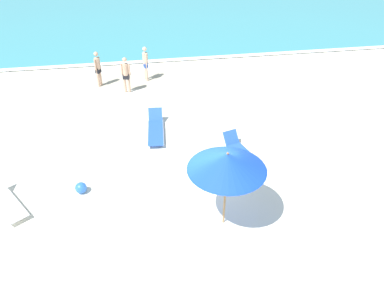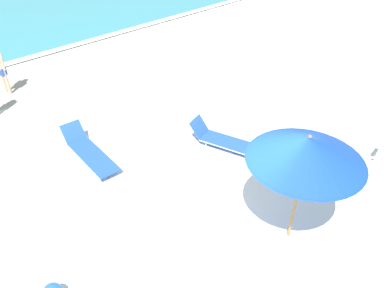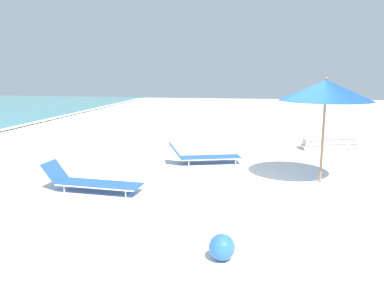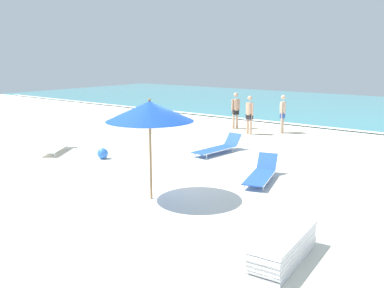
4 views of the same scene
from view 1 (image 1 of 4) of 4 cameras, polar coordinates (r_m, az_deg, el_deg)
name	(u,v)px [view 1 (image 1 of 4)]	position (r m, az deg, el deg)	size (l,w,h in m)	color
ground_plane	(190,198)	(12.18, -0.28, -8.21)	(60.00, 60.00, 0.16)	silver
ocean_water	(148,17)	(30.77, -6.78, 18.60)	(60.00, 18.58, 0.07)	teal
beach_umbrella	(227,162)	(9.88, 5.38, -2.77)	(2.15, 2.15, 2.53)	#9E7547
lounger_stack	(372,224)	(12.05, 25.77, -10.95)	(0.78, 1.95, 0.49)	white
sun_lounger_under_umbrella	(156,129)	(15.09, -5.57, 2.33)	(0.78, 2.28, 0.62)	blue
sun_lounger_beside_umbrella	(242,152)	(13.76, 7.67, -1.29)	(1.18, 2.18, 0.63)	blue
sun_lounger_near_water_left	(5,201)	(12.94, -26.56, -7.84)	(1.59, 1.94, 0.63)	white
beachgoer_wading_adult	(98,67)	(19.24, -14.17, 11.33)	(0.30, 0.40, 1.76)	tan
beachgoer_shoreline_child	(126,73)	(18.27, -10.05, 10.62)	(0.44, 0.27, 1.76)	tan
beachgoer_strolling_adult	(145,62)	(19.47, -7.12, 12.36)	(0.27, 0.44, 1.76)	beige
beach_ball	(81,188)	(12.65, -16.56, -6.42)	(0.38, 0.38, 0.38)	blue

